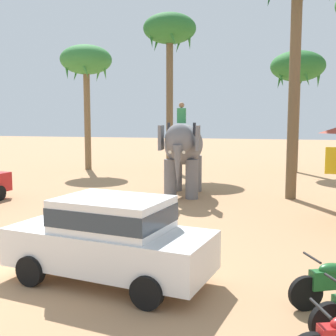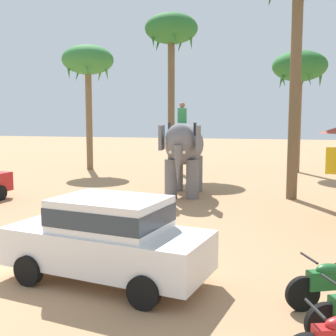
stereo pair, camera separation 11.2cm
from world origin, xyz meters
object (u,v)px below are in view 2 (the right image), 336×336
object	(u,v)px
palm_tree_near_hut	(299,69)
car_sedan_foreground	(108,236)
elephant_with_mahout	(184,149)
palm_tree_behind_elephant	(88,63)
motorcycle_mid_row	(335,282)
palm_tree_leaning_seaward	(171,34)

from	to	relation	value
palm_tree_near_hut	car_sedan_foreground	bearing A→B (deg)	-102.20
elephant_with_mahout	palm_tree_near_hut	xyz separation A→B (m)	(4.84, 9.54, 4.15)
car_sedan_foreground	palm_tree_behind_elephant	size ratio (longest dim) A/B	0.56
motorcycle_mid_row	palm_tree_near_hut	distance (m)	20.21
palm_tree_leaning_seaward	elephant_with_mahout	bearing A→B (deg)	-72.00
car_sedan_foreground	palm_tree_leaning_seaward	size ratio (longest dim) A/B	0.45
palm_tree_behind_elephant	palm_tree_leaning_seaward	xyz separation A→B (m)	(5.17, 0.74, 1.64)
palm_tree_behind_elephant	elephant_with_mahout	bearing A→B (deg)	-43.80
motorcycle_mid_row	palm_tree_leaning_seaward	world-z (taller)	palm_tree_leaning_seaward
elephant_with_mahout	motorcycle_mid_row	xyz separation A→B (m)	(4.91, -9.86, -1.53)
palm_tree_behind_elephant	palm_tree_leaning_seaward	size ratio (longest dim) A/B	0.81
motorcycle_mid_row	elephant_with_mahout	bearing A→B (deg)	116.47
elephant_with_mahout	palm_tree_leaning_seaward	world-z (taller)	palm_tree_leaning_seaward
motorcycle_mid_row	palm_tree_leaning_seaward	bearing A→B (deg)	112.73
palm_tree_behind_elephant	palm_tree_near_hut	size ratio (longest dim) A/B	1.08
car_sedan_foreground	palm_tree_near_hut	distance (m)	20.37
car_sedan_foreground	motorcycle_mid_row	bearing A→B (deg)	-2.06
motorcycle_mid_row	palm_tree_behind_elephant	distance (m)	22.46
palm_tree_near_hut	palm_tree_behind_elephant	bearing A→B (deg)	-171.07
motorcycle_mid_row	palm_tree_leaning_seaward	xyz separation A→B (m)	(-7.60, 18.14, 7.83)
motorcycle_mid_row	palm_tree_behind_elephant	bearing A→B (deg)	126.28
elephant_with_mahout	motorcycle_mid_row	size ratio (longest dim) A/B	2.36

